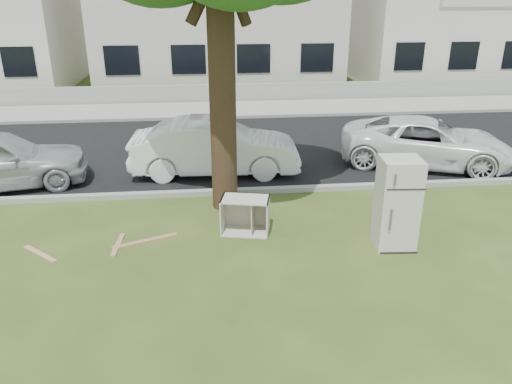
{
  "coord_description": "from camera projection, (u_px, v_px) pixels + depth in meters",
  "views": [
    {
      "loc": [
        -0.75,
        -8.18,
        4.44
      ],
      "look_at": [
        0.15,
        0.6,
        0.79
      ],
      "focal_mm": 35.0,
      "sensor_mm": 36.0,
      "label": 1
    }
  ],
  "objects": [
    {
      "name": "plank_a",
      "position": [
        145.0,
        241.0,
        9.37
      ],
      "size": [
        1.19,
        0.55,
        0.02
      ],
      "primitive_type": "cube",
      "rotation": [
        0.0,
        0.0,
        0.37
      ],
      "color": "#A67B50",
      "rests_on": "ground"
    },
    {
      "name": "kerb_near",
      "position": [
        241.0,
        194.0,
        11.54
      ],
      "size": [
        120.0,
        0.18,
        0.12
      ],
      "primitive_type": "cube",
      "color": "gray",
      "rests_on": "ground"
    },
    {
      "name": "ground",
      "position": [
        251.0,
        244.0,
        9.29
      ],
      "size": [
        120.0,
        120.0,
        0.0
      ],
      "primitive_type": "plane",
      "color": "#2F4619"
    },
    {
      "name": "sidewalk",
      "position": [
        225.0,
        110.0,
        19.4
      ],
      "size": [
        120.0,
        2.8,
        0.01
      ],
      "primitive_type": "cube",
      "color": "gray",
      "rests_on": "ground"
    },
    {
      "name": "plank_b",
      "position": [
        40.0,
        254.0,
        8.92
      ],
      "size": [
        0.75,
        0.7,
        0.02
      ],
      "primitive_type": "cube",
      "rotation": [
        0.0,
        0.0,
        -0.74
      ],
      "color": "tan",
      "rests_on": "ground"
    },
    {
      "name": "low_wall",
      "position": [
        223.0,
        93.0,
        20.74
      ],
      "size": [
        120.0,
        0.15,
        0.7
      ],
      "primitive_type": "cube",
      "color": "gray",
      "rests_on": "ground"
    },
    {
      "name": "fridge",
      "position": [
        397.0,
        203.0,
        8.93
      ],
      "size": [
        0.74,
        0.69,
        1.69
      ],
      "primitive_type": "cube",
      "rotation": [
        0.0,
        0.0,
        -0.07
      ],
      "color": "silver",
      "rests_on": "ground"
    },
    {
      "name": "plank_c",
      "position": [
        118.0,
        245.0,
        9.24
      ],
      "size": [
        0.16,
        0.87,
        0.02
      ],
      "primitive_type": "cube",
      "rotation": [
        0.0,
        0.0,
        1.5
      ],
      "color": "#AA7C5E",
      "rests_on": "ground"
    },
    {
      "name": "car_right",
      "position": [
        427.0,
        142.0,
        13.22
      ],
      "size": [
        4.9,
        3.49,
        1.24
      ],
      "primitive_type": "imported",
      "rotation": [
        0.0,
        0.0,
        1.21
      ],
      "color": "white",
      "rests_on": "ground"
    },
    {
      "name": "townhouse_center",
      "position": [
        217.0,
        3.0,
        23.96
      ],
      "size": [
        11.22,
        8.16,
        7.44
      ],
      "color": "#BCB7AB",
      "rests_on": "ground"
    },
    {
      "name": "kerb_far",
      "position": [
        227.0,
        119.0,
        18.07
      ],
      "size": [
        120.0,
        0.18,
        0.12
      ],
      "primitive_type": "cube",
      "color": "gray",
      "rests_on": "ground"
    },
    {
      "name": "townhouse_right",
      "position": [
        455.0,
        8.0,
        25.21
      ],
      "size": [
        10.2,
        8.16,
        6.84
      ],
      "color": "silver",
      "rests_on": "ground"
    },
    {
      "name": "car_center",
      "position": [
        215.0,
        147.0,
        12.55
      ],
      "size": [
        4.26,
        1.65,
        1.38
      ],
      "primitive_type": "imported",
      "rotation": [
        0.0,
        0.0,
        1.53
      ],
      "color": "white",
      "rests_on": "ground"
    },
    {
      "name": "cabinet",
      "position": [
        245.0,
        215.0,
        9.62
      ],
      "size": [
        1.01,
        0.74,
        0.71
      ],
      "primitive_type": "cube",
      "rotation": [
        0.0,
        0.0,
        -0.22
      ],
      "color": "silver",
      "rests_on": "ground"
    },
    {
      "name": "road",
      "position": [
        232.0,
        148.0,
        14.81
      ],
      "size": [
        120.0,
        7.0,
        0.01
      ],
      "primitive_type": "cube",
      "color": "black",
      "rests_on": "ground"
    }
  ]
}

